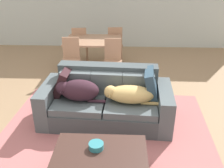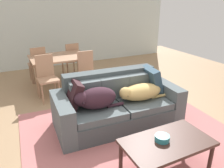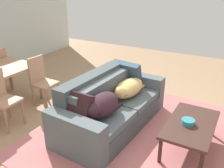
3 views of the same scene
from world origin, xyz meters
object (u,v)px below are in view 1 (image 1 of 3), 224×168
coffee_table (100,153)px  bowl_on_coffee_table (96,146)px  dining_chair_near_right (113,59)px  throw_pillow_by_left_arm (63,82)px  dog_on_right_cushion (129,94)px  throw_pillow_by_right_arm (152,85)px  couch (106,101)px  dining_chair_near_left (71,58)px  dining_chair_far_left (80,42)px  dog_on_left_cushion (78,90)px  dining_chair_far_right (115,42)px  dining_table (93,42)px

coffee_table → bowl_on_coffee_table: (-0.05, 0.04, 0.08)m
dining_chair_near_right → coffee_table: bearing=-89.3°
throw_pillow_by_left_arm → dog_on_right_cushion: bearing=-13.3°
bowl_on_coffee_table → throw_pillow_by_right_arm: bearing=59.2°
couch → dining_chair_near_right: (0.04, 1.51, 0.18)m
coffee_table → dining_chair_near_left: bearing=107.4°
couch → dining_chair_far_left: size_ratio=2.34×
throw_pillow_by_right_arm → dining_chair_near_right: bearing=114.6°
couch → dining_chair_near_left: bearing=123.0°
coffee_table → bowl_on_coffee_table: size_ratio=6.09×
throw_pillow_by_right_arm → dining_chair_near_left: 2.17m
dog_on_left_cushion → bowl_on_coffee_table: 1.20m
dog_on_left_cushion → dining_chair_near_right: (0.47, 1.64, -0.09)m
couch → dining_chair_far_right: dining_chair_far_right is taller
dining_chair_far_right → couch: bearing=82.0°
dog_on_right_cushion → throw_pillow_by_left_arm: size_ratio=2.04×
couch → dining_chair_far_right: bearing=92.3°
dog_on_left_cushion → dining_chair_far_left: dining_chair_far_left is taller
throw_pillow_by_right_arm → coffee_table: size_ratio=0.44×
dining_chair_far_left → dining_chair_near_left: bearing=82.9°
dog_on_left_cushion → coffee_table: size_ratio=0.71×
bowl_on_coffee_table → dog_on_left_cushion: bearing=109.5°
throw_pillow_by_left_arm → dining_chair_near_left: dining_chair_near_left is taller
dining_chair_far_left → coffee_table: bearing=95.6°
bowl_on_coffee_table → dining_chair_far_left: bearing=101.8°
dog_on_right_cushion → couch: bearing=158.5°
bowl_on_coffee_table → dining_table: dining_table is taller
dog_on_right_cushion → throw_pillow_by_left_arm: 1.10m
couch → coffee_table: bearing=-86.2°
throw_pillow_by_left_arm → dining_chair_near_right: 1.61m
couch → dining_chair_near_right: 1.52m
throw_pillow_by_left_arm → throw_pillow_by_right_arm: (1.44, -0.08, 0.02)m
dog_on_left_cushion → dining_table: size_ratio=0.60×
dining_chair_near_right → dining_chair_far_left: size_ratio=1.02×
dog_on_right_cushion → dining_chair_far_left: size_ratio=0.98×
dining_table → dog_on_right_cushion: bearing=-70.9°
bowl_on_coffee_table → dining_chair_near_right: dining_chair_near_right is taller
dining_chair_near_right → dining_table: bearing=128.8°
throw_pillow_by_left_arm → throw_pillow_by_right_arm: throw_pillow_by_right_arm is taller
coffee_table → dining_chair_far_left: dining_chair_far_left is taller
dog_on_right_cushion → throw_pillow_by_right_arm: size_ratio=1.87×
dog_on_right_cushion → coffee_table: (-0.34, -1.13, -0.18)m
couch → dining_chair_near_right: size_ratio=2.30×
dog_on_right_cushion → coffee_table: 1.20m
dining_chair_near_right → dining_chair_far_right: (0.00, 1.25, -0.01)m
coffee_table → dog_on_right_cushion: bearing=73.3°
dining_chair_near_right → dog_on_right_cushion: bearing=-78.2°
dog_on_right_cushion → throw_pillow_by_left_arm: (-1.07, 0.25, 0.06)m
throw_pillow_by_left_arm → dining_chair_near_left: bearing=95.7°
throw_pillow_by_right_arm → dining_table: (-1.16, 2.11, 0.04)m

